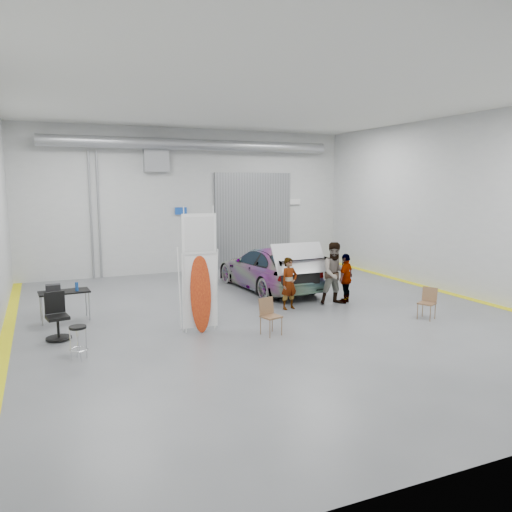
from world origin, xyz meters
name	(u,v)px	position (x,y,z in m)	size (l,w,h in m)	color
ground	(272,316)	(0.00, 0.00, 0.00)	(16.00, 16.00, 0.00)	#595B60
room_shell	(249,173)	(0.24, 2.22, 4.08)	(14.02, 16.18, 6.01)	#B2B5B7
sedan_car	(268,268)	(1.44, 3.39, 0.74)	(2.09, 5.14, 1.49)	silver
person_a	(289,283)	(0.82, 0.52, 0.79)	(0.57, 0.37, 1.57)	#977752
person_b	(335,273)	(2.43, 0.52, 0.98)	(0.95, 0.73, 1.95)	#467381
person_c	(346,278)	(2.82, 0.52, 0.79)	(0.92, 0.38, 1.58)	#A14C35
surfboard_display	(201,282)	(-2.29, -0.65, 1.30)	(0.91, 0.28, 3.20)	white
folding_chair_near	(271,324)	(-0.78, -1.60, 0.29)	(0.53, 0.55, 0.92)	brown
folding_chair_far	(426,309)	(3.81, -2.00, 0.27)	(0.55, 0.67, 0.88)	brown
shop_stool	(78,343)	(-5.32, -1.58, 0.37)	(0.38, 0.38, 0.75)	black
work_table	(61,291)	(-5.51, 1.84, 0.83)	(1.36, 0.75, 1.07)	gray
office_chair	(58,319)	(-5.67, 0.15, 0.50)	(0.60, 0.61, 1.13)	black
trunk_lid	(299,256)	(1.44, 1.07, 1.51)	(1.74, 1.05, 0.04)	silver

